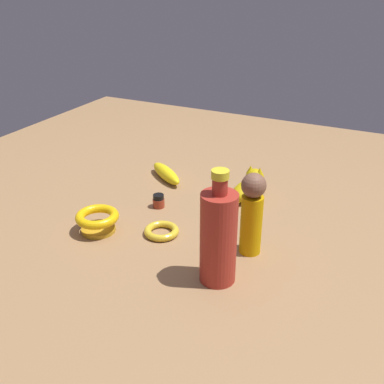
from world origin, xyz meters
The scene contains 8 objects.
ground centered at (0.00, 0.00, 0.00)m, with size 2.00×2.00×0.00m, color #936D47.
person_figure_adult centered at (-0.19, 0.07, 0.11)m, with size 0.07×0.07×0.21m.
cat_figurine centered at (-0.09, -0.21, 0.04)m, with size 0.08×0.16×0.09m.
bangle centered at (0.04, 0.09, 0.01)m, with size 0.09×0.09×0.02m, color gold.
nail_polish_jar centered at (0.12, -0.04, 0.02)m, with size 0.03×0.03×0.04m.
bowl centered at (0.20, 0.15, 0.03)m, with size 0.11×0.11×0.05m.
bottle_tall centered at (-0.16, 0.20, 0.11)m, with size 0.08×0.08×0.26m.
banana centered at (0.20, -0.21, 0.02)m, with size 0.17×0.04×0.04m, color yellow.
Camera 1 is at (-0.48, 0.97, 0.62)m, focal length 43.11 mm.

